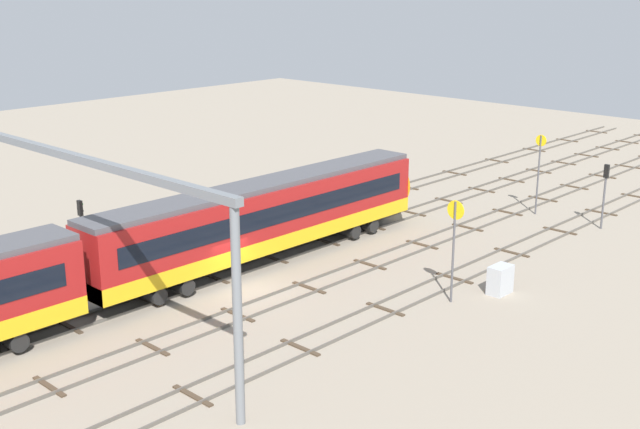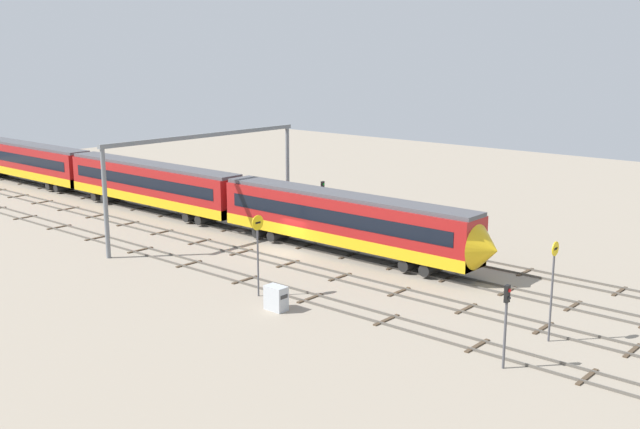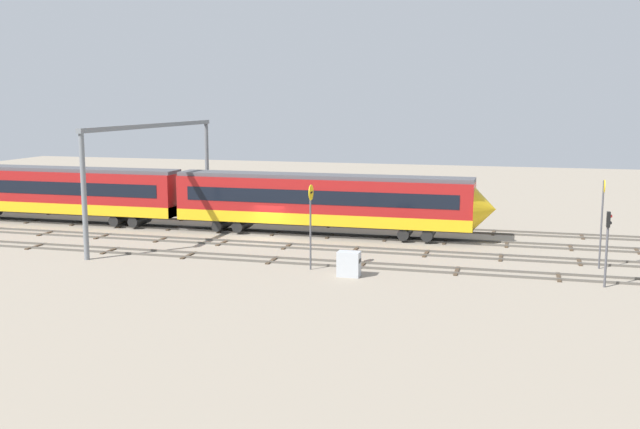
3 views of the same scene
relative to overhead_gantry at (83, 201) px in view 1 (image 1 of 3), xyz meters
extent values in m
plane|color=gray|center=(9.32, 0.15, -6.87)|extent=(140.15, 140.15, 0.00)
cube|color=#59544C|center=(9.32, -8.01, -6.79)|extent=(124.15, 0.07, 0.16)
cube|color=#59544C|center=(9.32, -6.57, -6.79)|extent=(124.15, 0.07, 0.16)
cube|color=#473828|center=(0.00, -7.29, -6.83)|extent=(0.24, 2.40, 0.08)
cube|color=#473828|center=(6.21, -7.29, -6.83)|extent=(0.24, 2.40, 0.08)
cube|color=#473828|center=(12.42, -7.29, -6.83)|extent=(0.24, 2.40, 0.08)
cube|color=#473828|center=(18.63, -7.29, -6.83)|extent=(0.24, 2.40, 0.08)
cube|color=#473828|center=(24.83, -7.29, -6.83)|extent=(0.24, 2.40, 0.08)
cube|color=#473828|center=(31.04, -7.29, -6.83)|extent=(0.24, 2.40, 0.08)
cube|color=#473828|center=(37.25, -7.29, -6.83)|extent=(0.24, 2.40, 0.08)
cube|color=#473828|center=(43.46, -7.29, -6.83)|extent=(0.24, 2.40, 0.08)
cube|color=#59544C|center=(9.32, -3.05, -6.79)|extent=(124.15, 0.07, 0.16)
cube|color=#59544C|center=(9.32, -1.61, -6.79)|extent=(124.15, 0.07, 0.16)
cube|color=#473828|center=(-3.62, -2.33, -6.83)|extent=(0.24, 2.40, 0.08)
cube|color=#473828|center=(1.56, -2.33, -6.83)|extent=(0.24, 2.40, 0.08)
cube|color=#473828|center=(6.73, -2.33, -6.83)|extent=(0.24, 2.40, 0.08)
cube|color=#473828|center=(11.90, -2.33, -6.83)|extent=(0.24, 2.40, 0.08)
cube|color=#473828|center=(17.07, -2.33, -6.83)|extent=(0.24, 2.40, 0.08)
cube|color=#473828|center=(22.25, -2.33, -6.83)|extent=(0.24, 2.40, 0.08)
cube|color=#473828|center=(27.42, -2.33, -6.83)|extent=(0.24, 2.40, 0.08)
cube|color=#473828|center=(32.59, -2.33, -6.83)|extent=(0.24, 2.40, 0.08)
cube|color=#473828|center=(37.77, -2.33, -6.83)|extent=(0.24, 2.40, 0.08)
cube|color=#473828|center=(42.94, -2.33, -6.83)|extent=(0.24, 2.40, 0.08)
cube|color=#473828|center=(48.11, -2.33, -6.83)|extent=(0.24, 2.40, 0.08)
cube|color=#473828|center=(53.29, -2.33, -6.83)|extent=(0.24, 2.40, 0.08)
cube|color=#59544C|center=(9.32, 1.91, -6.79)|extent=(124.15, 0.07, 0.16)
cube|color=#59544C|center=(9.32, 3.34, -6.79)|extent=(124.15, 0.07, 0.16)
cube|color=#473828|center=(0.12, 2.63, -6.83)|extent=(0.24, 2.40, 0.08)
cube|color=#473828|center=(4.72, 2.63, -6.83)|extent=(0.24, 2.40, 0.08)
cube|color=#473828|center=(9.32, 2.63, -6.83)|extent=(0.24, 2.40, 0.08)
cube|color=#473828|center=(13.91, 2.63, -6.83)|extent=(0.24, 2.40, 0.08)
cube|color=#473828|center=(18.51, 2.63, -6.83)|extent=(0.24, 2.40, 0.08)
cube|color=#473828|center=(23.11, 2.63, -6.83)|extent=(0.24, 2.40, 0.08)
cube|color=#473828|center=(27.71, 2.63, -6.83)|extent=(0.24, 2.40, 0.08)
cube|color=#473828|center=(32.31, 2.63, -6.83)|extent=(0.24, 2.40, 0.08)
cube|color=#473828|center=(36.90, 2.63, -6.83)|extent=(0.24, 2.40, 0.08)
cube|color=#473828|center=(41.50, 2.63, -6.83)|extent=(0.24, 2.40, 0.08)
cube|color=#473828|center=(46.10, 2.63, -6.83)|extent=(0.24, 2.40, 0.08)
cube|color=#473828|center=(50.70, 2.63, -6.83)|extent=(0.24, 2.40, 0.08)
cube|color=#473828|center=(55.30, 2.63, -6.83)|extent=(0.24, 2.40, 0.08)
cube|color=#473828|center=(59.90, 2.63, -6.83)|extent=(0.24, 2.40, 0.08)
cube|color=#473828|center=(64.49, 2.63, -6.83)|extent=(0.24, 2.40, 0.08)
cube|color=#59544C|center=(9.32, 6.87, -6.79)|extent=(124.15, 0.07, 0.16)
cube|color=#59544C|center=(9.32, 8.30, -6.79)|extent=(124.15, 0.07, 0.16)
cube|color=#473828|center=(5.87, 7.58, -6.83)|extent=(0.24, 2.40, 0.08)
cube|color=#473828|center=(12.76, 7.58, -6.83)|extent=(0.24, 2.40, 0.08)
cube|color=#473828|center=(19.66, 7.58, -6.83)|extent=(0.24, 2.40, 0.08)
cube|color=#473828|center=(26.56, 7.58, -6.83)|extent=(0.24, 2.40, 0.08)
cube|color=#473828|center=(33.46, 7.58, -6.83)|extent=(0.24, 2.40, 0.08)
cube|color=#473828|center=(40.35, 7.58, -6.83)|extent=(0.24, 2.40, 0.08)
cube|color=#473828|center=(47.25, 7.58, -6.83)|extent=(0.24, 2.40, 0.08)
cube|color=#473828|center=(54.15, 7.58, -6.83)|extent=(0.24, 2.40, 0.08)
cube|color=#473828|center=(61.05, 7.58, -6.83)|extent=(0.24, 2.40, 0.08)
cube|color=#473828|center=(67.94, 7.58, -6.83)|extent=(0.24, 2.40, 0.08)
cube|color=maroon|center=(13.24, 2.63, -4.01)|extent=(24.00, 2.90, 3.60)
cube|color=gold|center=(13.24, 2.63, -5.36)|extent=(24.00, 2.94, 0.90)
cube|color=#4C4C51|center=(13.24, 2.63, -2.06)|extent=(24.00, 2.50, 0.30)
cube|color=black|center=(13.24, 1.17, -3.57)|extent=(22.00, 0.04, 1.10)
cube|color=black|center=(13.24, 4.09, -3.57)|extent=(22.00, 0.04, 1.10)
cylinder|color=black|center=(4.66, 2.63, -6.26)|extent=(0.90, 2.70, 0.90)
cylinder|color=black|center=(6.46, 2.63, -6.26)|extent=(0.90, 2.70, 0.90)
cylinder|color=black|center=(20.02, 2.63, -6.26)|extent=(0.90, 2.70, 0.90)
cylinder|color=black|center=(21.82, 2.63, -6.26)|extent=(0.90, 2.70, 0.90)
cylinder|color=black|center=(-2.98, 2.63, -6.26)|extent=(0.90, 2.70, 0.90)
cone|color=gold|center=(26.04, 2.63, -4.19)|extent=(1.60, 3.24, 3.24)
cylinder|color=slate|center=(0.00, -10.25, -2.55)|extent=(0.36, 0.36, 8.62)
cube|color=slate|center=(0.00, 0.00, 1.93)|extent=(0.40, 21.11, 0.35)
cylinder|color=#4C4C51|center=(15.64, -9.10, -4.13)|extent=(0.12, 0.12, 5.47)
cylinder|color=yellow|center=(15.68, -9.10, -1.85)|extent=(0.05, 1.00, 1.00)
cube|color=black|center=(15.71, -9.10, -1.85)|extent=(0.02, 0.45, 0.12)
cylinder|color=#4C4C51|center=(33.68, -3.97, -3.99)|extent=(0.12, 0.12, 5.76)
cylinder|color=yellow|center=(33.72, -3.97, -1.47)|extent=(0.05, 0.81, 0.81)
cube|color=black|center=(33.75, -3.97, -1.47)|extent=(0.02, 0.37, 0.12)
cylinder|color=#4C4C51|center=(5.17, 9.50, -5.25)|extent=(0.14, 0.14, 3.22)
cube|color=black|center=(5.17, 9.50, -3.19)|extent=(0.20, 0.32, 0.90)
sphere|color=green|center=(5.28, 9.50, -3.00)|extent=(0.20, 0.20, 0.20)
sphere|color=#262626|center=(5.28, 9.50, -3.39)|extent=(0.20, 0.20, 0.20)
cylinder|color=#4C4C51|center=(33.53, -9.01, -5.08)|extent=(0.14, 0.14, 3.57)
cube|color=black|center=(33.53, -9.01, -2.84)|extent=(0.20, 0.32, 0.90)
sphere|color=red|center=(33.64, -9.01, -2.64)|extent=(0.20, 0.20, 0.20)
sphere|color=#262626|center=(33.64, -9.01, -3.04)|extent=(0.20, 0.20, 0.20)
cube|color=#B2B7BC|center=(18.46, -10.31, -6.08)|extent=(1.39, 0.88, 1.57)
cube|color=#333333|center=(19.16, -10.31, -5.85)|extent=(0.02, 0.61, 0.24)
camera|label=1|loc=(-17.97, -31.45, 9.45)|focal=45.64mm
camera|label=2|loc=(50.40, -42.73, 9.25)|focal=42.63mm
camera|label=3|loc=(28.54, -54.27, 4.05)|focal=41.76mm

